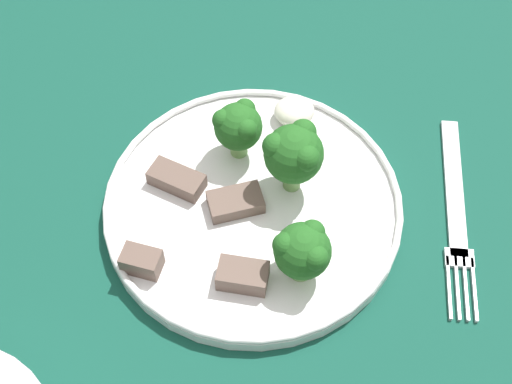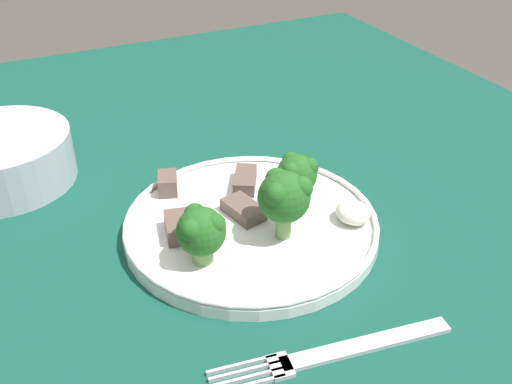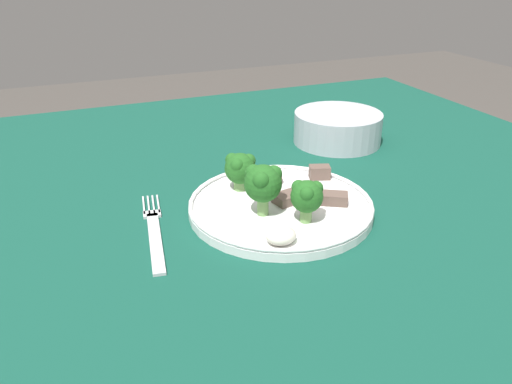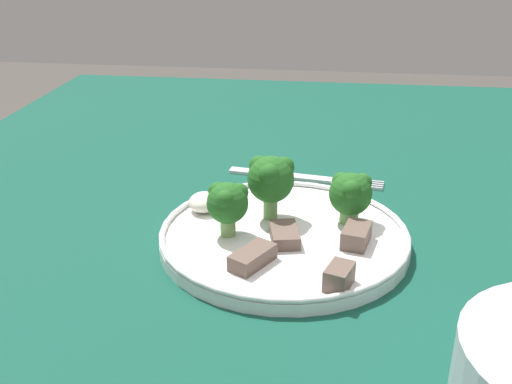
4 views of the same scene
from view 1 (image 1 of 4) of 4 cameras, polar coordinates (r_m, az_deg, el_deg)
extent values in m
cube|color=#114738|center=(0.61, 4.09, -6.62)|extent=(1.32, 1.13, 0.03)
cylinder|color=white|center=(0.61, -0.24, -1.27)|extent=(0.25, 0.25, 0.01)
torus|color=white|center=(0.61, -0.24, -0.81)|extent=(0.25, 0.25, 0.01)
cube|color=silver|center=(0.65, 15.54, 0.49)|extent=(0.04, 0.15, 0.00)
cube|color=silver|center=(0.62, 15.94, -5.07)|extent=(0.03, 0.02, 0.00)
cube|color=silver|center=(0.60, 15.16, -7.37)|extent=(0.01, 0.06, 0.00)
cube|color=silver|center=(0.60, 15.79, -7.40)|extent=(0.01, 0.06, 0.00)
cube|color=silver|center=(0.60, 16.42, -7.43)|extent=(0.01, 0.06, 0.00)
cube|color=silver|center=(0.61, 17.04, -7.46)|extent=(0.01, 0.06, 0.00)
cylinder|color=#709E56|center=(0.63, -1.39, 3.81)|extent=(0.02, 0.02, 0.02)
sphere|color=#215B1E|center=(0.61, -1.43, 5.25)|extent=(0.04, 0.04, 0.04)
sphere|color=#215B1E|center=(0.60, -2.65, 5.76)|extent=(0.02, 0.02, 0.02)
sphere|color=#215B1E|center=(0.60, -0.80, 5.04)|extent=(0.02, 0.02, 0.02)
sphere|color=#215B1E|center=(0.61, -0.91, 6.63)|extent=(0.02, 0.02, 0.02)
cylinder|color=#709E56|center=(0.57, 3.61, -5.92)|extent=(0.02, 0.02, 0.02)
sphere|color=#215B1E|center=(0.55, 3.75, -4.73)|extent=(0.05, 0.05, 0.05)
sphere|color=#215B1E|center=(0.54, 2.37, -4.28)|extent=(0.02, 0.02, 0.02)
sphere|color=#215B1E|center=(0.53, 4.65, -5.26)|extent=(0.02, 0.02, 0.02)
sphere|color=#215B1E|center=(0.55, 4.39, -3.09)|extent=(0.02, 0.02, 0.02)
cylinder|color=#709E56|center=(0.61, 2.91, 1.29)|extent=(0.02, 0.02, 0.03)
sphere|color=#215B1E|center=(0.58, 3.04, 3.06)|extent=(0.05, 0.05, 0.05)
sphere|color=#215B1E|center=(0.57, 1.59, 3.67)|extent=(0.02, 0.02, 0.02)
sphere|color=#215B1E|center=(0.57, 3.95, 2.72)|extent=(0.02, 0.02, 0.02)
sphere|color=#215B1E|center=(0.58, 3.70, 4.77)|extent=(0.02, 0.02, 0.02)
cube|color=brown|center=(0.62, -6.36, 1.01)|extent=(0.05, 0.04, 0.02)
cube|color=brown|center=(0.60, -1.64, -0.81)|extent=(0.05, 0.04, 0.01)
cube|color=brown|center=(0.56, -1.07, -6.71)|extent=(0.04, 0.03, 0.02)
cube|color=brown|center=(0.58, -9.13, -5.31)|extent=(0.04, 0.03, 0.02)
ellipsoid|color=silver|center=(0.66, 2.91, 6.47)|extent=(0.04, 0.03, 0.02)
camera|label=2|loc=(0.50, 64.63, 3.34)|focal=42.00mm
camera|label=3|loc=(0.95, 19.36, 42.44)|focal=35.00mm
camera|label=4|loc=(0.64, -58.76, 8.32)|focal=42.00mm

